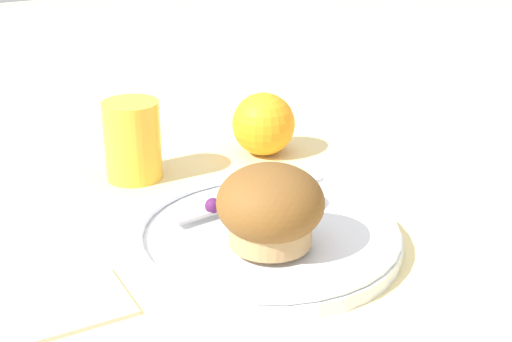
% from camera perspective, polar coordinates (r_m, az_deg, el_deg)
% --- Properties ---
extents(ground_plane, '(3.00, 3.00, 0.00)m').
position_cam_1_polar(ground_plane, '(0.68, 1.42, -5.94)').
color(ground_plane, beige).
extents(plate, '(0.25, 0.25, 0.02)m').
position_cam_1_polar(plate, '(0.67, 1.21, -5.46)').
color(plate, white).
rests_on(plate, ground_plane).
extents(muffin, '(0.10, 0.10, 0.07)m').
position_cam_1_polar(muffin, '(0.62, 1.16, -2.97)').
color(muffin, tan).
rests_on(muffin, plate).
extents(cream_ramekin, '(0.05, 0.05, 0.02)m').
position_cam_1_polar(cream_ramekin, '(0.71, 2.04, -1.67)').
color(cream_ramekin, silver).
rests_on(cream_ramekin, plate).
extents(berry_pair, '(0.03, 0.02, 0.02)m').
position_cam_1_polar(berry_pair, '(0.69, -2.93, -2.66)').
color(berry_pair, '#4C194C').
rests_on(berry_pair, plate).
extents(butter_knife, '(0.18, 0.04, 0.00)m').
position_cam_1_polar(butter_knife, '(0.72, -0.35, -2.14)').
color(butter_knife, silver).
rests_on(butter_knife, plate).
extents(orange_fruit, '(0.08, 0.08, 0.08)m').
position_cam_1_polar(orange_fruit, '(0.88, 0.61, 3.77)').
color(orange_fruit, orange).
rests_on(orange_fruit, ground_plane).
extents(juice_glass, '(0.06, 0.06, 0.09)m').
position_cam_1_polar(juice_glass, '(0.82, -9.84, 2.43)').
color(juice_glass, gold).
rests_on(juice_glass, ground_plane).
extents(folded_napkin, '(0.14, 0.08, 0.01)m').
position_cam_1_polar(folded_napkin, '(0.60, -17.07, -10.65)').
color(folded_napkin, beige).
rests_on(folded_napkin, ground_plane).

